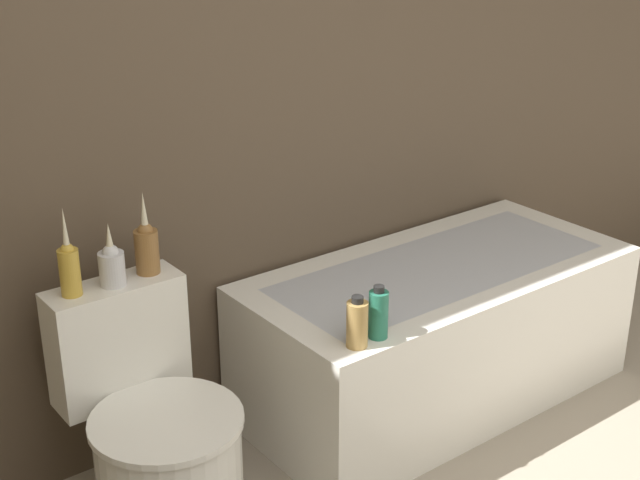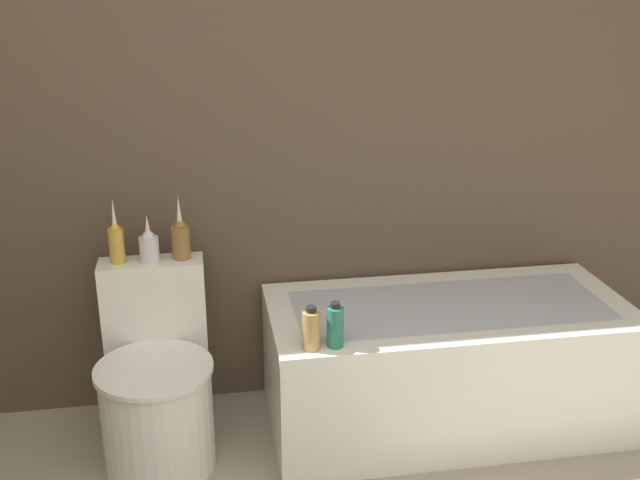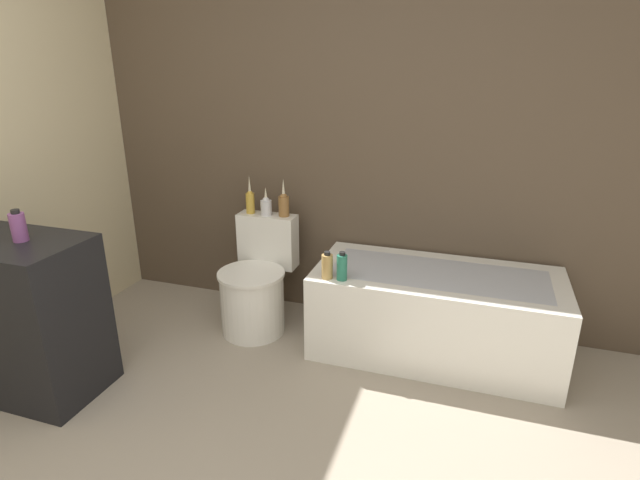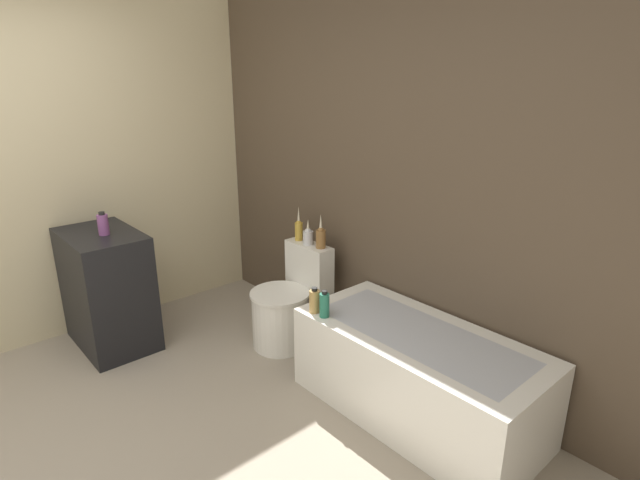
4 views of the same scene
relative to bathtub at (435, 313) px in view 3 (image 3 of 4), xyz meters
name	(u,v)px [view 3 (image 3 of 4)]	position (x,y,z in m)	size (l,w,h in m)	color
wall_back_tiled	(334,127)	(-0.76, 0.38, 1.03)	(6.40, 0.06, 2.60)	brown
bathtub	(435,313)	(0.00, 0.00, 0.00)	(1.44, 0.67, 0.53)	white
toilet	(256,287)	(-1.16, -0.05, 0.02)	(0.43, 0.57, 0.73)	white
vanity_counter	(27,317)	(-2.02, -1.03, 0.16)	(0.72, 0.47, 0.86)	black
soap_bottle_glass	(18,227)	(-1.96, -1.02, 0.67)	(0.07, 0.07, 0.16)	#8C4C8C
vase_gold	(250,201)	(-1.28, 0.17, 0.55)	(0.06, 0.06, 0.26)	gold
vase_silver	(266,206)	(-1.16, 0.16, 0.53)	(0.08, 0.08, 0.19)	silver
vase_bronze	(284,204)	(-1.04, 0.18, 0.55)	(0.07, 0.07, 0.25)	olive
shampoo_bottle_tall	(327,266)	(-0.60, -0.26, 0.34)	(0.06, 0.06, 0.16)	tan
shampoo_bottle_short	(342,267)	(-0.51, -0.26, 0.34)	(0.06, 0.06, 0.17)	#267259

